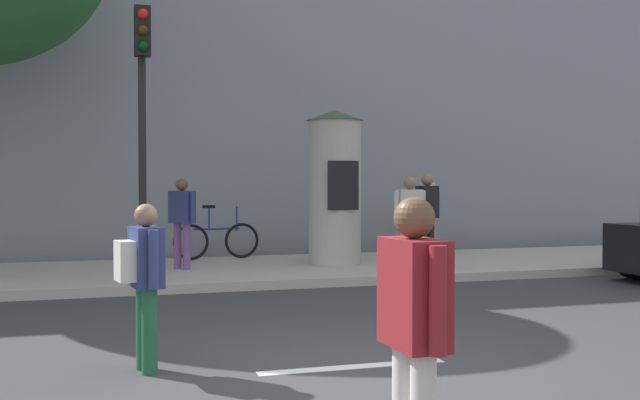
{
  "coord_description": "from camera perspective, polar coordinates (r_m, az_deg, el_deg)",
  "views": [
    {
      "loc": [
        -2.29,
        -6.51,
        1.72
      ],
      "look_at": [
        0.29,
        2.0,
        1.5
      ],
      "focal_mm": 42.12,
      "sensor_mm": 36.0,
      "label": 1
    }
  ],
  "objects": [
    {
      "name": "traffic_light",
      "position": [
        11.84,
        -13.34,
        7.55
      ],
      "size": [
        0.24,
        0.45,
        4.21
      ],
      "color": "black",
      "rests_on": "sidewalk_curb"
    },
    {
      "name": "building_backdrop",
      "position": [
        18.85,
        -9.84,
        9.84
      ],
      "size": [
        36.0,
        5.0,
        8.96
      ],
      "primitive_type": "cube",
      "color": "gray",
      "rests_on": "ground_plane"
    },
    {
      "name": "pedestrian_with_backpack",
      "position": [
        4.12,
        7.15,
        -9.19
      ],
      "size": [
        0.25,
        0.63,
        1.64
      ],
      "color": "silver",
      "rests_on": "ground_plane"
    },
    {
      "name": "sidewalk_curb",
      "position": [
        13.8,
        -7.22,
        -5.42
      ],
      "size": [
        36.0,
        4.0,
        0.15
      ],
      "primitive_type": "cube",
      "color": "#B2ADA3",
      "rests_on": "ground_plane"
    },
    {
      "name": "pedestrian_with_bag",
      "position": [
        13.15,
        6.84,
        -1.22
      ],
      "size": [
        0.58,
        0.25,
        1.65
      ],
      "color": "silver",
      "rests_on": "sidewalk_curb"
    },
    {
      "name": "poster_column",
      "position": [
        14.17,
        1.13,
        1.06
      ],
      "size": [
        1.09,
        1.09,
        2.92
      ],
      "color": "#B2ADA3",
      "rests_on": "sidewalk_curb"
    },
    {
      "name": "bicycle_leaning",
      "position": [
        15.24,
        -7.85,
        -3.02
      ],
      "size": [
        1.76,
        0.27,
        1.09
      ],
      "color": "black",
      "rests_on": "sidewalk_curb"
    },
    {
      "name": "ground_plane",
      "position": [
        7.11,
        2.5,
        -12.57
      ],
      "size": [
        80.0,
        80.0,
        0.0
      ],
      "primitive_type": "plane",
      "color": "#38383A"
    },
    {
      "name": "pedestrian_in_dark_shirt",
      "position": [
        16.25,
        8.44,
        -0.89
      ],
      "size": [
        0.32,
        0.64,
        1.56
      ],
      "color": "#B78C33",
      "rests_on": "sidewalk_curb"
    },
    {
      "name": "pedestrian_near_pole",
      "position": [
        13.6,
        -10.45,
        -1.17
      ],
      "size": [
        0.47,
        0.56,
        1.62
      ],
      "color": "#724C84",
      "rests_on": "sidewalk_curb"
    },
    {
      "name": "lane_markings",
      "position": [
        7.11,
        2.5,
        -12.54
      ],
      "size": [
        25.8,
        0.16,
        0.01
      ],
      "color": "silver",
      "rests_on": "ground_plane"
    },
    {
      "name": "pedestrian_in_light_jacket",
      "position": [
        14.76,
        8.14,
        -0.76
      ],
      "size": [
        0.56,
        0.38,
        1.72
      ],
      "color": "black",
      "rests_on": "sidewalk_curb"
    },
    {
      "name": "pedestrian_in_red_top",
      "position": [
        6.95,
        -13.26,
        -5.43
      ],
      "size": [
        0.44,
        0.58,
        1.52
      ],
      "color": "#1E5938",
      "rests_on": "ground_plane"
    }
  ]
}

